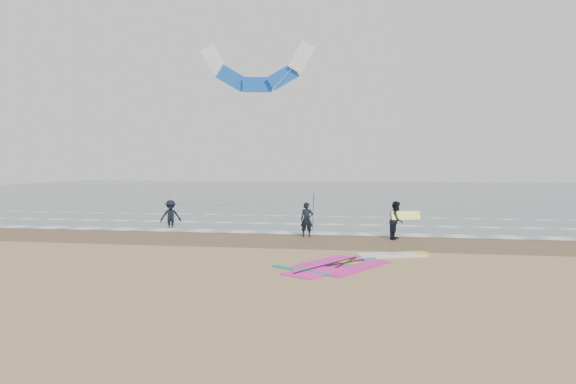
% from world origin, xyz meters
% --- Properties ---
extents(ground, '(120.00, 120.00, 0.00)m').
position_xyz_m(ground, '(0.00, 0.00, 0.00)').
color(ground, tan).
rests_on(ground, ground).
extents(sea_water, '(120.00, 80.00, 0.02)m').
position_xyz_m(sea_water, '(0.00, 48.00, 0.01)').
color(sea_water, '#47605E').
rests_on(sea_water, ground).
extents(wet_sand_band, '(120.00, 5.00, 0.01)m').
position_xyz_m(wet_sand_band, '(0.00, 6.00, 0.00)').
color(wet_sand_band, brown).
rests_on(wet_sand_band, ground).
extents(foam_waterline, '(120.00, 9.15, 0.02)m').
position_xyz_m(foam_waterline, '(0.00, 10.44, 0.03)').
color(foam_waterline, white).
rests_on(foam_waterline, ground).
extents(windsurf_rig, '(5.34, 5.06, 0.13)m').
position_xyz_m(windsurf_rig, '(1.64, 0.95, 0.03)').
color(windsurf_rig, white).
rests_on(windsurf_rig, ground).
extents(person_standing, '(0.66, 0.51, 1.62)m').
position_xyz_m(person_standing, '(-0.81, 7.02, 0.81)').
color(person_standing, black).
rests_on(person_standing, ground).
extents(person_walking, '(0.87, 0.99, 1.72)m').
position_xyz_m(person_walking, '(3.27, 6.95, 0.86)').
color(person_walking, black).
rests_on(person_walking, ground).
extents(person_wading, '(1.31, 1.06, 1.78)m').
position_xyz_m(person_wading, '(-8.75, 10.10, 0.89)').
color(person_wading, black).
rests_on(person_wading, ground).
extents(held_pole, '(0.17, 0.86, 1.82)m').
position_xyz_m(held_pole, '(-0.51, 7.02, 1.19)').
color(held_pole, black).
rests_on(held_pole, ground).
extents(carried_kiteboard, '(1.30, 0.51, 0.39)m').
position_xyz_m(carried_kiteboard, '(3.67, 6.85, 1.09)').
color(carried_kiteboard, yellow).
rests_on(carried_kiteboard, ground).
extents(surf_kite, '(7.53, 4.48, 9.66)m').
position_xyz_m(surf_kite, '(-4.81, 14.30, 9.03)').
color(surf_kite, white).
rests_on(surf_kite, ground).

